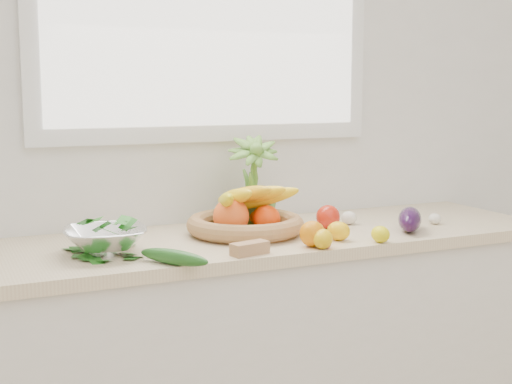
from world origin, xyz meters
name	(u,v)px	position (x,y,z in m)	size (l,w,h in m)	color
back_wall	(207,100)	(0.00, 2.25, 1.35)	(4.50, 0.02, 2.70)	white
counter_cabinet	(240,369)	(0.00, 1.95, 0.43)	(2.20, 0.58, 0.86)	silver
countertop	(240,242)	(0.00, 1.95, 0.88)	(2.24, 0.62, 0.04)	beige
orange_loose	(312,234)	(0.14, 1.71, 0.94)	(0.08, 0.08, 0.08)	orange
lemon_a	(380,234)	(0.37, 1.67, 0.93)	(0.05, 0.07, 0.05)	yellow
lemon_b	(323,239)	(0.16, 1.67, 0.93)	(0.06, 0.08, 0.06)	#EBB60C
lemon_c	(339,231)	(0.27, 1.75, 0.93)	(0.06, 0.08, 0.06)	yellow
apple	(328,217)	(0.33, 1.94, 0.94)	(0.09, 0.09, 0.09)	red
ginger	(250,248)	(-0.08, 1.69, 0.92)	(0.12, 0.05, 0.04)	tan
garlic_a	(435,219)	(0.73, 1.85, 0.92)	(0.05, 0.05, 0.04)	white
garlic_b	(349,218)	(0.44, 1.98, 0.92)	(0.06, 0.06, 0.05)	white
garlic_c	(410,225)	(0.58, 1.79, 0.92)	(0.05, 0.05, 0.04)	silver
eggplant	(410,219)	(0.57, 1.78, 0.94)	(0.08, 0.21, 0.08)	#280D32
cucumber	(174,257)	(-0.33, 1.67, 0.92)	(0.04, 0.24, 0.04)	#175018
radish	(326,244)	(0.17, 1.67, 0.91)	(0.03, 0.03, 0.03)	red
potted_herb	(252,183)	(0.10, 2.07, 1.06)	(0.19, 0.19, 0.33)	#5C9235
fruit_basket	(244,218)	(0.03, 1.97, 0.96)	(0.51, 0.51, 0.19)	tan
colander_with_spinach	(105,233)	(-0.47, 1.87, 0.96)	(0.28, 0.28, 0.13)	white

